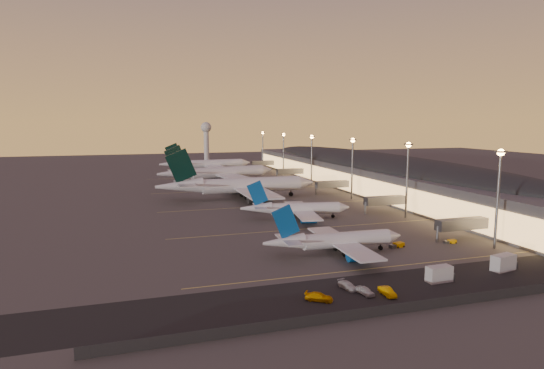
# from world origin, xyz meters

# --- Properties ---
(ground) EXTENTS (700.00, 700.00, 0.00)m
(ground) POSITION_xyz_m (0.00, 0.00, 0.00)
(ground) COLOR #413F3D
(airliner_narrow_south) EXTENTS (36.80, 32.81, 13.17)m
(airliner_narrow_south) POSITION_xyz_m (-5.78, -31.98, 3.41)
(airliner_narrow_south) COLOR silver
(airliner_narrow_south) RESTS_ON ground
(airliner_narrow_north) EXTENTS (37.54, 33.90, 13.42)m
(airliner_narrow_north) POSITION_xyz_m (-0.62, 9.63, 3.47)
(airliner_narrow_north) COLOR silver
(airliner_narrow_north) RESTS_ON ground
(airliner_wide_near) EXTENTS (68.69, 62.31, 22.05)m
(airliner_wide_near) POSITION_xyz_m (-9.91, 54.77, 5.68)
(airliner_wide_near) COLOR silver
(airliner_wide_near) RESTS_ON ground
(airliner_wide_mid) EXTENTS (65.29, 60.22, 20.94)m
(airliner_wide_mid) POSITION_xyz_m (-8.59, 108.72, 5.39)
(airliner_wide_mid) COLOR silver
(airliner_wide_mid) RESTS_ON ground
(airliner_wide_far) EXTENTS (60.44, 55.05, 19.35)m
(airliner_wide_far) POSITION_xyz_m (-5.68, 165.06, 4.98)
(airliner_wide_far) COLOR silver
(airliner_wide_far) RESTS_ON ground
(terminal_building) EXTENTS (56.35, 255.00, 17.46)m
(terminal_building) POSITION_xyz_m (61.84, 72.47, 8.78)
(terminal_building) COLOR #4B4B50
(terminal_building) RESTS_ON ground
(light_masts) EXTENTS (2.20, 217.20, 25.90)m
(light_masts) POSITION_xyz_m (36.00, 65.00, 17.55)
(light_masts) COLOR slate
(light_masts) RESTS_ON ground
(radar_tower) EXTENTS (9.00, 9.00, 32.50)m
(radar_tower) POSITION_xyz_m (10.00, 260.00, 21.87)
(radar_tower) COLOR silver
(radar_tower) RESTS_ON ground
(service_lane) EXTENTS (260.00, 16.00, 0.01)m
(service_lane) POSITION_xyz_m (0.00, -56.00, 0.01)
(service_lane) COLOR black
(service_lane) RESTS_ON ground
(lane_markings) EXTENTS (90.00, 180.36, 0.00)m
(lane_markings) POSITION_xyz_m (0.00, 40.00, 0.01)
(lane_markings) COLOR #D8C659
(lane_markings) RESTS_ON ground
(fence) EXTENTS (124.00, 0.12, 2.00)m
(fence) POSITION_xyz_m (-0.00, -68.00, 1.00)
(fence) COLOR #2D2D30
(fence) RESTS_ON ground
(baggage_tug_a) EXTENTS (4.41, 2.44, 1.24)m
(baggage_tug_a) POSITION_xyz_m (12.45, -31.48, 0.57)
(baggage_tug_a) COLOR #EBA100
(baggage_tug_a) RESTS_ON ground
(baggage_tug_b) EXTENTS (3.36, 1.62, 0.98)m
(baggage_tug_b) POSITION_xyz_m (28.58, -32.28, 0.45)
(baggage_tug_b) COLOR #EBA100
(baggage_tug_b) RESTS_ON ground
(catering_truck_a) EXTENTS (5.95, 2.54, 3.30)m
(catering_truck_a) POSITION_xyz_m (6.53, -56.57, 1.54)
(catering_truck_a) COLOR silver
(catering_truck_a) RESTS_ON ground
(catering_truck_b) EXTENTS (6.65, 3.55, 3.54)m
(catering_truck_b) POSITION_xyz_m (24.79, -54.67, 1.66)
(catering_truck_b) COLOR silver
(catering_truck_b) RESTS_ON ground
(service_van_a) EXTENTS (2.50, 4.62, 1.49)m
(service_van_a) POSITION_xyz_m (-11.77, -58.29, 0.75)
(service_van_a) COLOR silver
(service_van_a) RESTS_ON ground
(service_van_b) EXTENTS (5.48, 4.65, 1.51)m
(service_van_b) POSITION_xyz_m (-21.38, -58.49, 0.75)
(service_van_b) COLOR #EBA100
(service_van_b) RESTS_ON ground
(service_van_c) EXTENTS (2.78, 5.10, 1.40)m
(service_van_c) POSITION_xyz_m (-13.61, -54.69, 0.70)
(service_van_c) COLOR silver
(service_van_c) RESTS_ON ground
(service_van_d) EXTENTS (1.69, 4.67, 1.53)m
(service_van_d) POSITION_xyz_m (-7.99, -59.99, 0.77)
(service_van_d) COLOR #EBA100
(service_van_d) RESTS_ON ground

